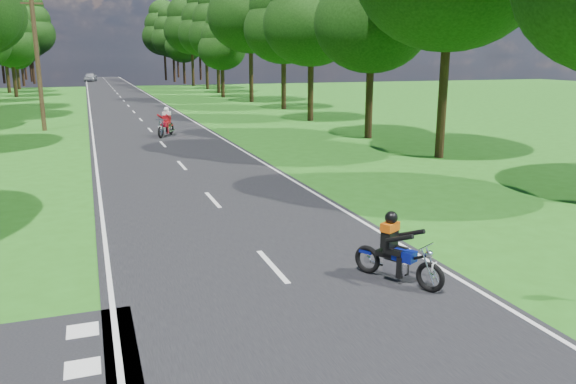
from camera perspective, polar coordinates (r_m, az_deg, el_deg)
name	(u,v)px	position (r m, az deg, el deg)	size (l,w,h in m)	color
ground	(307,305)	(10.29, 1.93, -11.44)	(160.00, 160.00, 0.00)	#246216
main_road	(124,101)	(58.93, -16.33, 8.87)	(7.00, 140.00, 0.02)	black
road_markings	(124,102)	(57.05, -16.35, 8.74)	(7.40, 140.00, 0.01)	silver
treeline	(126,21)	(69.01, -16.12, 16.37)	(40.00, 115.35, 14.78)	black
telegraph_pole	(38,61)	(36.76, -24.09, 12.04)	(1.20, 0.26, 8.00)	#382616
rider_near_blue	(398,248)	(11.19, 11.15, -5.58)	(0.57, 1.70, 1.42)	navy
rider_far_red	(166,122)	(32.04, -12.34, 6.99)	(0.64, 1.93, 1.61)	#B40D27
distant_car	(90,77)	(106.69, -19.43, 10.96)	(1.79, 4.46, 1.52)	#B0B4B8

